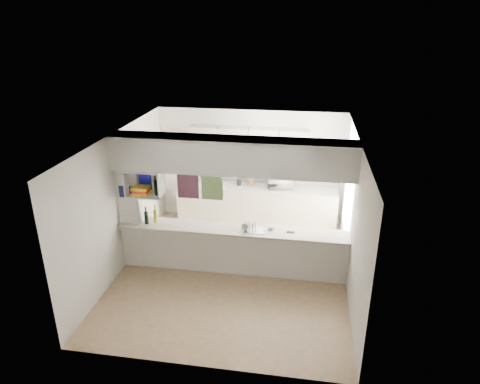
% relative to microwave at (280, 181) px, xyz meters
% --- Properties ---
extents(floor, '(4.80, 4.80, 0.00)m').
position_rel_microwave_xyz_m(floor, '(-0.71, -2.15, -1.07)').
color(floor, '#8E6F52').
rests_on(floor, ground).
extents(ceiling, '(4.80, 4.80, 0.00)m').
position_rel_microwave_xyz_m(ceiling, '(-0.71, -2.15, 1.53)').
color(ceiling, white).
rests_on(ceiling, wall_back).
extents(wall_back, '(4.20, 0.00, 4.20)m').
position_rel_microwave_xyz_m(wall_back, '(-0.71, 0.25, 0.23)').
color(wall_back, silver).
rests_on(wall_back, floor).
extents(wall_left, '(0.00, 4.80, 4.80)m').
position_rel_microwave_xyz_m(wall_left, '(-2.81, -2.15, 0.23)').
color(wall_left, silver).
rests_on(wall_left, floor).
extents(wall_right, '(0.00, 4.80, 4.80)m').
position_rel_microwave_xyz_m(wall_right, '(1.39, -2.15, 0.23)').
color(wall_right, silver).
rests_on(wall_right, floor).
extents(servery_partition, '(4.20, 0.50, 2.60)m').
position_rel_microwave_xyz_m(servery_partition, '(-0.89, -2.14, 0.59)').
color(servery_partition, silver).
rests_on(servery_partition, floor).
extents(cubby_shelf, '(0.65, 0.35, 0.50)m').
position_rel_microwave_xyz_m(cubby_shelf, '(-2.28, -2.21, 0.64)').
color(cubby_shelf, white).
rests_on(cubby_shelf, bulkhead).
extents(kitchen_run, '(3.60, 0.63, 2.24)m').
position_rel_microwave_xyz_m(kitchen_run, '(-0.55, -0.01, -0.25)').
color(kitchen_run, beige).
rests_on(kitchen_run, floor).
extents(microwave, '(0.60, 0.46, 0.30)m').
position_rel_microwave_xyz_m(microwave, '(0.00, 0.00, 0.00)').
color(microwave, white).
rests_on(microwave, bench_top).
extents(bowl, '(0.27, 0.27, 0.07)m').
position_rel_microwave_xyz_m(bowl, '(0.01, -0.02, 0.18)').
color(bowl, '#0D0D92').
rests_on(bowl, microwave).
extents(dish_rack, '(0.41, 0.31, 0.21)m').
position_rel_microwave_xyz_m(dish_rack, '(-0.30, -2.16, -0.07)').
color(dish_rack, silver).
rests_on(dish_rack, breakfast_bar).
extents(cup, '(0.14, 0.14, 0.10)m').
position_rel_microwave_xyz_m(cup, '(-0.48, -2.19, -0.08)').
color(cup, white).
rests_on(cup, dish_rack).
extents(wine_bottles, '(0.22, 0.15, 0.36)m').
position_rel_microwave_xyz_m(wine_bottles, '(-2.23, -2.16, -0.02)').
color(wine_bottles, black).
rests_on(wine_bottles, breakfast_bar).
extents(plastic_tubs, '(0.48, 0.17, 0.06)m').
position_rel_microwave_xyz_m(plastic_tubs, '(0.02, -2.07, -0.12)').
color(plastic_tubs, silver).
rests_on(plastic_tubs, breakfast_bar).
extents(utensil_jar, '(0.10, 0.10, 0.14)m').
position_rel_microwave_xyz_m(utensil_jar, '(-0.93, 0.00, -0.08)').
color(utensil_jar, black).
rests_on(utensil_jar, bench_top).
extents(knife_block, '(0.12, 0.10, 0.22)m').
position_rel_microwave_xyz_m(knife_block, '(-0.64, 0.03, -0.04)').
color(knife_block, brown).
rests_on(knife_block, bench_top).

